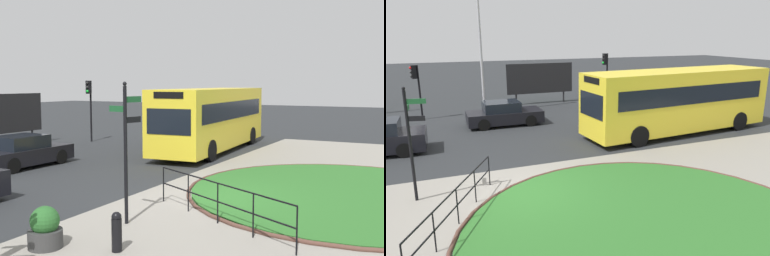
# 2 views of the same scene
# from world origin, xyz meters

# --- Properties ---
(ground) EXTENTS (120.00, 120.00, 0.00)m
(ground) POSITION_xyz_m (0.00, 0.00, 0.00)
(ground) COLOR #282B2D
(sidewalk_paving) EXTENTS (32.00, 8.46, 0.02)m
(sidewalk_paving) POSITION_xyz_m (0.00, -1.77, 0.01)
(sidewalk_paving) COLOR gray
(sidewalk_paving) RESTS_ON ground
(grass_island) EXTENTS (10.02, 10.02, 0.10)m
(grass_island) POSITION_xyz_m (2.60, -3.57, 0.05)
(grass_island) COLOR #2D6B28
(grass_island) RESTS_ON ground
(grass_kerb_ring) EXTENTS (10.33, 10.33, 0.11)m
(grass_kerb_ring) POSITION_xyz_m (2.60, -3.57, 0.06)
(grass_kerb_ring) COLOR brown
(grass_kerb_ring) RESTS_ON ground
(signpost_directional) EXTENTS (0.62, 0.65, 3.56)m
(signpost_directional) POSITION_xyz_m (-3.10, 0.88, 2.02)
(signpost_directional) COLOR black
(signpost_directional) RESTS_ON ground
(railing_grass_edge) EXTENTS (2.46, 4.69, 1.06)m
(railing_grass_edge) POSITION_xyz_m (-2.07, -1.14, 0.69)
(railing_grass_edge) COLOR black
(railing_grass_edge) RESTS_ON ground
(bus_yellow) EXTENTS (10.36, 3.28, 3.25)m
(bus_yellow) POSITION_xyz_m (9.33, 4.43, 1.74)
(bus_yellow) COLOR yellow
(bus_yellow) RESTS_ON ground
(car_trailing) EXTENTS (4.18, 1.93, 1.35)m
(car_trailing) POSITION_xyz_m (1.31, 9.46, 0.63)
(car_trailing) COLOR black
(car_trailing) RESTS_ON ground
(traffic_light_near) EXTENTS (0.49, 0.31, 3.25)m
(traffic_light_near) POSITION_xyz_m (-3.14, 12.70, 2.40)
(traffic_light_near) COLOR black
(traffic_light_near) RESTS_ON ground
(traffic_light_far) EXTENTS (0.49, 0.30, 3.69)m
(traffic_light_far) POSITION_xyz_m (9.22, 12.53, 2.70)
(traffic_light_far) COLOR black
(traffic_light_far) RESTS_ON ground
(lamppost_tall) EXTENTS (0.32, 0.32, 9.26)m
(lamppost_tall) POSITION_xyz_m (0.72, 12.89, 4.93)
(lamppost_tall) COLOR #B7B7BC
(lamppost_tall) RESTS_ON ground
(billboard_right) EXTENTS (4.93, 0.18, 2.96)m
(billboard_right) POSITION_xyz_m (5.09, 14.90, 1.84)
(billboard_right) COLOR black
(billboard_right) RESTS_ON ground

